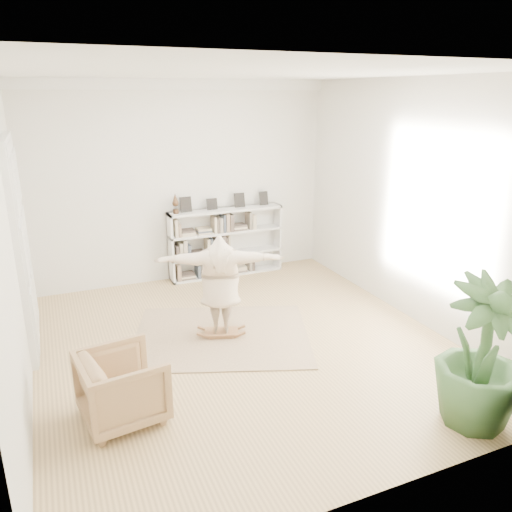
{
  "coord_description": "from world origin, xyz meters",
  "views": [
    {
      "loc": [
        -2.32,
        -5.83,
        3.37
      ],
      "look_at": [
        0.34,
        0.4,
        1.15
      ],
      "focal_mm": 35.0,
      "sensor_mm": 36.0,
      "label": 1
    }
  ],
  "objects_px": {
    "rocker_board": "(221,332)",
    "person": "(220,282)",
    "bookshelf": "(226,243)",
    "armchair": "(122,387)",
    "houseplant": "(482,354)"
  },
  "relations": [
    {
      "from": "rocker_board",
      "to": "armchair",
      "type": "bearing_deg",
      "value": -118.72
    },
    {
      "from": "rocker_board",
      "to": "houseplant",
      "type": "bearing_deg",
      "value": -37.81
    },
    {
      "from": "bookshelf",
      "to": "houseplant",
      "type": "bearing_deg",
      "value": -80.85
    },
    {
      "from": "bookshelf",
      "to": "person",
      "type": "height_order",
      "value": "bookshelf"
    },
    {
      "from": "bookshelf",
      "to": "person",
      "type": "relative_size",
      "value": 1.24
    },
    {
      "from": "armchair",
      "to": "rocker_board",
      "type": "bearing_deg",
      "value": -56.95
    },
    {
      "from": "person",
      "to": "rocker_board",
      "type": "bearing_deg",
      "value": -43.27
    },
    {
      "from": "houseplant",
      "to": "rocker_board",
      "type": "bearing_deg",
      "value": 122.03
    },
    {
      "from": "rocker_board",
      "to": "person",
      "type": "distance_m",
      "value": 0.78
    },
    {
      "from": "armchair",
      "to": "rocker_board",
      "type": "distance_m",
      "value": 2.15
    },
    {
      "from": "person",
      "to": "bookshelf",
      "type": "bearing_deg",
      "value": -91.32
    },
    {
      "from": "armchair",
      "to": "rocker_board",
      "type": "xyz_separation_m",
      "value": [
        1.6,
        1.4,
        -0.32
      ]
    },
    {
      "from": "houseplant",
      "to": "bookshelf",
      "type": "bearing_deg",
      "value": 99.15
    },
    {
      "from": "bookshelf",
      "to": "person",
      "type": "xyz_separation_m",
      "value": [
        -0.96,
        -2.45,
        0.21
      ]
    },
    {
      "from": "armchair",
      "to": "person",
      "type": "xyz_separation_m",
      "value": [
        1.6,
        1.4,
        0.46
      ]
    }
  ]
}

